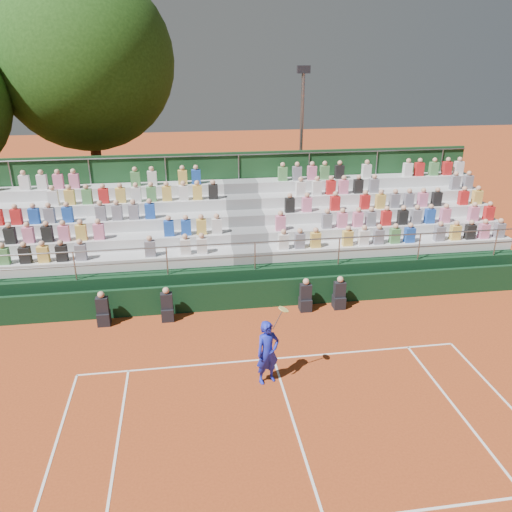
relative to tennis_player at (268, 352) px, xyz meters
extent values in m
plane|color=#A9431C|center=(0.35, 1.00, -0.90)|extent=(90.00, 90.00, 0.00)
cube|color=white|center=(0.35, 1.00, -0.90)|extent=(11.00, 0.06, 0.01)
cube|color=white|center=(0.35, -2.20, -0.90)|extent=(0.06, 6.40, 0.01)
cube|color=black|center=(0.35, 4.20, -0.40)|extent=(20.00, 0.15, 1.00)
cube|color=black|center=(-4.75, 3.75, -0.68)|extent=(0.40, 0.40, 0.44)
cube|color=black|center=(-4.75, 3.75, -0.20)|extent=(0.38, 0.25, 0.55)
sphere|color=tan|center=(-4.75, 3.75, 0.18)|extent=(0.22, 0.22, 0.22)
cube|color=black|center=(-2.71, 3.75, -0.68)|extent=(0.40, 0.40, 0.44)
cube|color=black|center=(-2.71, 3.75, -0.20)|extent=(0.38, 0.25, 0.55)
sphere|color=tan|center=(-2.71, 3.75, 0.18)|extent=(0.22, 0.22, 0.22)
cube|color=black|center=(1.94, 3.75, -0.68)|extent=(0.40, 0.40, 0.44)
cube|color=black|center=(1.94, 3.75, -0.20)|extent=(0.38, 0.25, 0.55)
sphere|color=tan|center=(1.94, 3.75, 0.18)|extent=(0.22, 0.22, 0.22)
cube|color=black|center=(3.13, 3.75, -0.68)|extent=(0.40, 0.40, 0.44)
cube|color=black|center=(3.13, 3.75, -0.20)|extent=(0.38, 0.25, 0.55)
sphere|color=tan|center=(3.13, 3.75, 0.18)|extent=(0.22, 0.22, 0.22)
cube|color=black|center=(0.35, 7.30, -0.30)|extent=(20.00, 5.20, 1.20)
cube|color=silver|center=(-5.00, 5.62, 0.51)|extent=(9.30, 0.85, 0.42)
cube|color=silver|center=(5.70, 5.62, 0.51)|extent=(9.30, 0.85, 0.42)
cube|color=slate|center=(0.35, 5.62, 0.51)|extent=(1.40, 0.85, 0.42)
cube|color=silver|center=(-5.00, 6.47, 0.93)|extent=(9.30, 0.85, 0.42)
cube|color=silver|center=(5.70, 6.47, 0.93)|extent=(9.30, 0.85, 0.42)
cube|color=slate|center=(0.35, 6.47, 0.93)|extent=(1.40, 0.85, 0.42)
cube|color=silver|center=(-5.00, 7.32, 1.35)|extent=(9.30, 0.85, 0.42)
cube|color=silver|center=(5.70, 7.32, 1.35)|extent=(9.30, 0.85, 0.42)
cube|color=slate|center=(0.35, 7.32, 1.35)|extent=(1.40, 0.85, 0.42)
cube|color=silver|center=(-5.00, 8.17, 1.77)|extent=(9.30, 0.85, 0.42)
cube|color=silver|center=(5.70, 8.17, 1.77)|extent=(9.30, 0.85, 0.42)
cube|color=slate|center=(0.35, 8.17, 1.77)|extent=(1.40, 0.85, 0.42)
cube|color=silver|center=(-5.00, 9.02, 2.19)|extent=(9.30, 0.85, 0.42)
cube|color=silver|center=(5.70, 9.02, 2.19)|extent=(9.30, 0.85, 0.42)
cube|color=slate|center=(0.35, 9.02, 2.19)|extent=(1.40, 0.85, 0.42)
cube|color=#183E1E|center=(0.35, 9.55, 1.30)|extent=(20.00, 0.12, 4.40)
cylinder|color=gray|center=(0.35, 4.75, 1.30)|extent=(20.00, 0.05, 0.05)
cylinder|color=gray|center=(0.35, 9.45, 3.40)|extent=(20.00, 0.05, 0.05)
cube|color=#4C8C4C|center=(-8.05, 5.47, 1.00)|extent=(0.36, 0.24, 0.56)
cube|color=black|center=(-7.36, 5.47, 1.00)|extent=(0.36, 0.24, 0.56)
cube|color=gold|center=(-6.77, 5.47, 1.00)|extent=(0.36, 0.24, 0.56)
cube|color=black|center=(-6.18, 5.47, 1.00)|extent=(0.36, 0.24, 0.56)
cube|color=slate|center=(-5.55, 5.47, 1.00)|extent=(0.36, 0.24, 0.56)
cube|color=slate|center=(-3.23, 5.47, 1.00)|extent=(0.36, 0.24, 0.56)
cube|color=silver|center=(-2.01, 5.47, 1.00)|extent=(0.36, 0.24, 0.56)
cube|color=silver|center=(-1.44, 5.47, 1.00)|extent=(0.36, 0.24, 0.56)
cube|color=black|center=(-8.01, 6.32, 1.42)|extent=(0.36, 0.24, 0.56)
cube|color=pink|center=(-7.41, 6.32, 1.42)|extent=(0.36, 0.24, 0.56)
cube|color=black|center=(-6.78, 6.32, 1.42)|extent=(0.36, 0.24, 0.56)
cube|color=pink|center=(-6.21, 6.32, 1.42)|extent=(0.36, 0.24, 0.56)
cube|color=gold|center=(-5.63, 6.32, 1.42)|extent=(0.36, 0.24, 0.56)
cube|color=pink|center=(-5.02, 6.32, 1.42)|extent=(0.36, 0.24, 0.56)
cube|color=#1E4CB2|center=(-2.57, 6.32, 1.42)|extent=(0.36, 0.24, 0.56)
cube|color=#1E4CB2|center=(-1.95, 6.32, 1.42)|extent=(0.36, 0.24, 0.56)
cube|color=gold|center=(-1.40, 6.32, 1.42)|extent=(0.36, 0.24, 0.56)
cube|color=silver|center=(-0.83, 6.32, 1.42)|extent=(0.36, 0.24, 0.56)
cube|color=red|center=(-7.97, 7.17, 1.84)|extent=(0.36, 0.24, 0.56)
cube|color=#1E4CB2|center=(-7.36, 7.17, 1.84)|extent=(0.36, 0.24, 0.56)
cube|color=slate|center=(-6.83, 7.17, 1.84)|extent=(0.36, 0.24, 0.56)
cube|color=#1E4CB2|center=(-6.20, 7.17, 1.84)|extent=(0.36, 0.24, 0.56)
cube|color=slate|center=(-5.03, 7.17, 1.84)|extent=(0.36, 0.24, 0.56)
cube|color=slate|center=(-4.44, 7.17, 1.84)|extent=(0.36, 0.24, 0.56)
cube|color=slate|center=(-3.84, 7.17, 1.84)|extent=(0.36, 0.24, 0.56)
cube|color=#1E4CB2|center=(-3.25, 7.17, 1.84)|extent=(0.36, 0.24, 0.56)
cube|color=silver|center=(-6.82, 8.02, 2.26)|extent=(0.36, 0.24, 0.56)
cube|color=gold|center=(-6.23, 8.02, 2.26)|extent=(0.36, 0.24, 0.56)
cube|color=#4C8C4C|center=(-5.60, 8.02, 2.26)|extent=(0.36, 0.24, 0.56)
cube|color=red|center=(-4.99, 8.02, 2.26)|extent=(0.36, 0.24, 0.56)
cube|color=gold|center=(-4.36, 8.02, 2.26)|extent=(0.36, 0.24, 0.56)
cube|color=silver|center=(-3.77, 8.02, 2.26)|extent=(0.36, 0.24, 0.56)
cube|color=#4C8C4C|center=(-3.20, 8.02, 2.26)|extent=(0.36, 0.24, 0.56)
cube|color=gold|center=(-2.62, 8.02, 2.26)|extent=(0.36, 0.24, 0.56)
cube|color=silver|center=(-1.97, 8.02, 2.26)|extent=(0.36, 0.24, 0.56)
cube|color=gold|center=(-1.44, 8.02, 2.26)|extent=(0.36, 0.24, 0.56)
cube|color=black|center=(-0.82, 8.02, 2.26)|extent=(0.36, 0.24, 0.56)
cube|color=silver|center=(-8.00, 8.87, 2.68)|extent=(0.36, 0.24, 0.56)
cube|color=silver|center=(-7.36, 8.87, 2.68)|extent=(0.36, 0.24, 0.56)
cube|color=pink|center=(-6.76, 8.87, 2.68)|extent=(0.36, 0.24, 0.56)
cube|color=pink|center=(-6.16, 8.87, 2.68)|extent=(0.36, 0.24, 0.56)
cube|color=#4C8C4C|center=(-3.83, 8.87, 2.68)|extent=(0.36, 0.24, 0.56)
cube|color=silver|center=(-3.18, 8.87, 2.68)|extent=(0.36, 0.24, 0.56)
cube|color=gold|center=(-1.98, 8.87, 2.68)|extent=(0.36, 0.24, 0.56)
cube|color=#1E4CB2|center=(-1.44, 8.87, 2.68)|extent=(0.36, 0.24, 0.56)
cube|color=silver|center=(1.49, 5.47, 1.00)|extent=(0.36, 0.24, 0.56)
cube|color=slate|center=(2.09, 5.47, 1.00)|extent=(0.36, 0.24, 0.56)
cube|color=gold|center=(2.68, 5.47, 1.00)|extent=(0.36, 0.24, 0.56)
cube|color=gold|center=(3.89, 5.47, 1.00)|extent=(0.36, 0.24, 0.56)
cube|color=silver|center=(4.50, 5.47, 1.00)|extent=(0.36, 0.24, 0.56)
cube|color=slate|center=(5.08, 5.47, 1.00)|extent=(0.36, 0.24, 0.56)
cube|color=#4C8C4C|center=(5.71, 5.47, 1.00)|extent=(0.36, 0.24, 0.56)
cube|color=#1E4CB2|center=(6.29, 5.47, 1.00)|extent=(0.36, 0.24, 0.56)
cube|color=slate|center=(7.48, 5.47, 1.00)|extent=(0.36, 0.24, 0.56)
cube|color=gold|center=(8.12, 5.47, 1.00)|extent=(0.36, 0.24, 0.56)
cube|color=black|center=(8.72, 5.47, 1.00)|extent=(0.36, 0.24, 0.56)
cube|color=pink|center=(9.29, 5.47, 1.00)|extent=(0.36, 0.24, 0.56)
cube|color=slate|center=(9.92, 5.47, 1.00)|extent=(0.36, 0.24, 0.56)
cube|color=pink|center=(1.54, 6.32, 1.42)|extent=(0.36, 0.24, 0.56)
cube|color=slate|center=(3.32, 6.32, 1.42)|extent=(0.36, 0.24, 0.56)
cube|color=pink|center=(3.92, 6.32, 1.42)|extent=(0.36, 0.24, 0.56)
cube|color=pink|center=(4.54, 6.32, 1.42)|extent=(0.36, 0.24, 0.56)
cube|color=slate|center=(5.05, 6.32, 1.42)|extent=(0.36, 0.24, 0.56)
cube|color=red|center=(5.67, 6.32, 1.42)|extent=(0.36, 0.24, 0.56)
cube|color=black|center=(6.34, 6.32, 1.42)|extent=(0.36, 0.24, 0.56)
cube|color=slate|center=(6.90, 6.32, 1.42)|extent=(0.36, 0.24, 0.56)
cube|color=#1E4CB2|center=(7.45, 6.32, 1.42)|extent=(0.36, 0.24, 0.56)
cube|color=pink|center=(8.09, 6.32, 1.42)|extent=(0.36, 0.24, 0.56)
cube|color=pink|center=(9.28, 6.32, 1.42)|extent=(0.36, 0.24, 0.56)
cube|color=red|center=(9.93, 6.32, 1.42)|extent=(0.36, 0.24, 0.56)
cube|color=black|center=(2.06, 7.17, 1.84)|extent=(0.36, 0.24, 0.56)
cube|color=pink|center=(2.74, 7.17, 1.84)|extent=(0.36, 0.24, 0.56)
cube|color=red|center=(3.87, 7.17, 1.84)|extent=(0.36, 0.24, 0.56)
cube|color=red|center=(5.09, 7.17, 1.84)|extent=(0.36, 0.24, 0.56)
cube|color=gold|center=(5.73, 7.17, 1.84)|extent=(0.36, 0.24, 0.56)
cube|color=slate|center=(6.32, 7.17, 1.84)|extent=(0.36, 0.24, 0.56)
cube|color=slate|center=(6.91, 7.17, 1.84)|extent=(0.36, 0.24, 0.56)
cube|color=pink|center=(7.50, 7.17, 1.84)|extent=(0.36, 0.24, 0.56)
cube|color=black|center=(8.10, 7.17, 1.84)|extent=(0.36, 0.24, 0.56)
cube|color=red|center=(9.26, 7.17, 1.84)|extent=(0.36, 0.24, 0.56)
cube|color=gold|center=(9.87, 7.17, 1.84)|extent=(0.36, 0.24, 0.56)
cube|color=silver|center=(2.67, 8.02, 2.26)|extent=(0.36, 0.24, 0.56)
cube|color=silver|center=(3.34, 8.02, 2.26)|extent=(0.36, 0.24, 0.56)
cube|color=red|center=(3.92, 8.02, 2.26)|extent=(0.36, 0.24, 0.56)
cube|color=pink|center=(4.46, 8.02, 2.26)|extent=(0.36, 0.24, 0.56)
cube|color=black|center=(5.08, 8.02, 2.26)|extent=(0.36, 0.24, 0.56)
cube|color=slate|center=(5.74, 8.02, 2.26)|extent=(0.36, 0.24, 0.56)
cube|color=slate|center=(9.29, 8.02, 2.26)|extent=(0.36, 0.24, 0.56)
cube|color=slate|center=(9.88, 8.02, 2.26)|extent=(0.36, 0.24, 0.56)
cube|color=#4C8C4C|center=(2.10, 8.87, 2.68)|extent=(0.36, 0.24, 0.56)
cube|color=slate|center=(2.71, 8.87, 2.68)|extent=(0.36, 0.24, 0.56)
cube|color=pink|center=(3.34, 8.87, 2.68)|extent=(0.36, 0.24, 0.56)
cube|color=#4C8C4C|center=(3.88, 8.87, 2.68)|extent=(0.36, 0.24, 0.56)
cube|color=black|center=(4.52, 8.87, 2.68)|extent=(0.36, 0.24, 0.56)
cube|color=silver|center=(5.70, 8.87, 2.68)|extent=(0.36, 0.24, 0.56)
cube|color=silver|center=(7.53, 8.87, 2.68)|extent=(0.36, 0.24, 0.56)
cube|color=red|center=(8.05, 8.87, 2.68)|extent=(0.36, 0.24, 0.56)
cube|color=#4C8C4C|center=(8.72, 8.87, 2.68)|extent=(0.36, 0.24, 0.56)
cube|color=red|center=(9.33, 8.87, 2.68)|extent=(0.36, 0.24, 0.56)
cube|color=silver|center=(9.86, 8.87, 2.68)|extent=(0.36, 0.24, 0.56)
imported|color=#1925BF|center=(0.00, 0.00, 0.00)|extent=(0.76, 0.63, 1.80)
cylinder|color=gray|center=(0.25, 0.00, 0.95)|extent=(0.26, 0.03, 0.51)
cylinder|color=#E5D866|center=(0.40, 0.00, 1.25)|extent=(0.26, 0.28, 0.14)
cylinder|color=#372414|center=(-6.18, 14.69, 1.38)|extent=(0.50, 0.50, 4.57)
sphere|color=#17380F|center=(-6.18, 14.69, 6.96)|extent=(8.23, 8.23, 8.23)
cylinder|color=gray|center=(3.84, 13.06, 2.75)|extent=(0.16, 0.16, 7.30)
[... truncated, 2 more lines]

